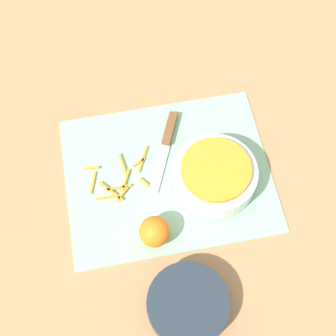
# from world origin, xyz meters

# --- Properties ---
(ground_plane) EXTENTS (4.00, 4.00, 0.00)m
(ground_plane) POSITION_xyz_m (0.00, 0.00, 0.00)
(ground_plane) COLOR #9E754C
(cutting_board) EXTENTS (0.48, 0.38, 0.01)m
(cutting_board) POSITION_xyz_m (0.00, 0.00, 0.00)
(cutting_board) COLOR #84B793
(cutting_board) RESTS_ON ground_plane
(bowl_speckled) EXTENTS (0.19, 0.19, 0.07)m
(bowl_speckled) POSITION_xyz_m (-0.10, 0.04, 0.04)
(bowl_speckled) COLOR silver
(bowl_speckled) RESTS_ON cutting_board
(bowl_dark) EXTENTS (0.17, 0.17, 0.05)m
(bowl_dark) POSITION_xyz_m (0.02, 0.30, 0.03)
(bowl_dark) COLOR #1E2833
(bowl_dark) RESTS_ON ground_plane
(knife) EXTENTS (0.11, 0.20, 0.02)m
(knife) POSITION_xyz_m (-0.02, -0.09, 0.01)
(knife) COLOR brown
(knife) RESTS_ON cutting_board
(orange_left) EXTENTS (0.07, 0.07, 0.07)m
(orange_left) POSITION_xyz_m (0.06, 0.14, 0.04)
(orange_left) COLOR orange
(orange_left) RESTS_ON cutting_board
(peel_pile) EXTENTS (0.16, 0.13, 0.01)m
(peel_pile) POSITION_xyz_m (0.11, -0.01, 0.01)
(peel_pile) COLOR orange
(peel_pile) RESTS_ON cutting_board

